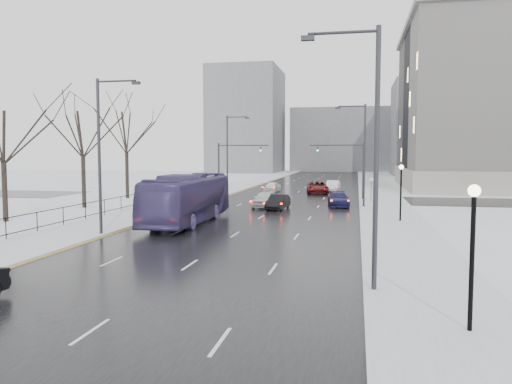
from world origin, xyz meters
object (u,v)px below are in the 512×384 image
Objects in this scene: lamppost_r_mid at (401,184)px; streetlight_r_near at (370,145)px; mast_signal_left at (227,163)px; sedan_right_cross at (317,187)px; lamppost_r_near at (473,236)px; sedan_center_near at (265,199)px; mast_signal_right at (354,164)px; bus at (188,198)px; sedan_right_far at (338,199)px; streetlight_l_near at (102,148)px; tree_park_d at (84,209)px; sedan_center_far at (272,187)px; streetlight_r_mid at (362,150)px; sedan_right_distant at (333,186)px; no_uturn_sign at (371,182)px; tree_park_e at (128,199)px; streetlight_l_far at (229,151)px; sedan_right_near at (278,202)px; tree_park_c at (6,223)px.

streetlight_r_near is at bearing -98.06° from lamppost_r_mid.
mast_signal_left reaches higher than sedan_right_cross.
sedan_center_near is at bearing 110.35° from lamppost_r_near.
mast_signal_right is 0.49× the size of bus.
sedan_right_far is (10.75, 14.00, -1.14)m from bus.
mast_signal_right is (15.49, 28.00, -1.51)m from streetlight_l_near.
tree_park_d is 1.25× the size of streetlight_r_near.
sedan_center_far is at bearing 82.86° from streetlight_l_near.
sedan_right_distant is (-3.67, 19.51, -4.82)m from streetlight_r_mid.
streetlight_r_near is 3.70× the size of no_uturn_sign.
tree_park_e is at bearing 126.83° from bus.
streetlight_r_near is at bearing -67.82° from mast_signal_left.
bus is at bearing -29.45° from tree_park_d.
mast_signal_left is at bearing -78.13° from streetlight_l_far.
streetlight_r_near is 2.34× the size of lamppost_r_near.
mast_signal_left is 1.34× the size of sedan_right_far.
sedan_right_far is 1.06× the size of sedan_right_distant.
sedan_right_near is at bearing 108.85° from lamppost_r_near.
no_uturn_sign is (17.37, -8.00, -3.32)m from streetlight_l_far.
lamppost_r_mid is at bearing -48.94° from streetlight_l_far.
sedan_center_near is at bearing -130.87° from mast_signal_right.
mast_signal_right is 4.77m from no_uturn_sign.
streetlight_l_far reaches higher than sedan_right_near.
no_uturn_sign is 13.70m from sedan_right_cross.
tree_park_c is 30.25m from lamppost_r_mid.
streetlight_r_near is 1.00× the size of streetlight_l_near.
sedan_right_cross is at bearing 108.92° from streetlight_r_mid.
streetlight_r_mid reaches higher than sedan_center_near.
streetlight_r_mid is 10.73m from lamppost_r_mid.
tree_park_e is 19.80m from sedan_center_far.
sedan_right_cross is (-4.63, 7.97, -3.27)m from mast_signal_right.
sedan_right_cross is (21.19, 31.97, 0.84)m from tree_park_c.
streetlight_l_near reaches higher than lamppost_r_mid.
lamppost_r_near is (2.83, -4.00, -2.67)m from streetlight_r_near.
streetlight_r_mid is at bearing -78.49° from sedan_right_cross.
sedan_right_cross is (7.49, 29.31, -1.05)m from bus.
sedan_right_near is 0.92× the size of sedan_right_distant.
streetlight_r_near is 1.54× the size of mast_signal_left.
streetlight_r_near is at bearing -42.75° from tree_park_d.
lamppost_r_mid reaches higher than sedan_right_near.
sedan_right_near is (5.30, 10.10, -1.15)m from bus.
tree_park_e is at bearing -141.13° from sedan_right_distant.
mast_signal_right is at bearing 29.12° from tree_park_d.
tree_park_c is 1.15× the size of streetlight_l_near.
bus is (3.37, 6.66, -3.73)m from streetlight_l_near.
bus reaches higher than sedan_right_far.
mast_signal_right is at bearing 61.04° from streetlight_l_near.
streetlight_l_near is at bearing -67.31° from tree_park_e.
mast_signal_left is at bearing 128.51° from sedan_center_near.
tree_park_d is 27.24m from streetlight_r_mid.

